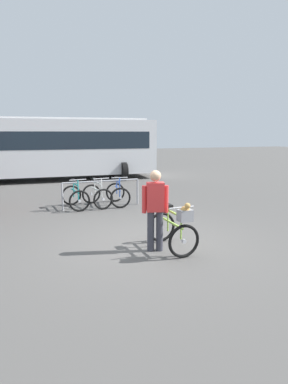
# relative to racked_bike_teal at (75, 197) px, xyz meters

# --- Properties ---
(ground_plane) EXTENTS (80.00, 80.00, 0.00)m
(ground_plane) POSITION_rel_racked_bike_teal_xyz_m (0.96, -3.91, -0.37)
(ground_plane) COLOR #514F4C
(bike_rack_rail) EXTENTS (2.51, 0.12, 0.88)m
(bike_rack_rail) POSITION_rel_racked_bike_teal_xyz_m (0.81, -0.16, 0.27)
(bike_rack_rail) COLOR #99999E
(bike_rack_rail) RESTS_ON ground
(racked_bike_teal) EXTENTS (0.77, 1.15, 0.97)m
(racked_bike_teal) POSITION_rel_racked_bike_teal_xyz_m (0.00, 0.00, 0.00)
(racked_bike_teal) COLOR black
(racked_bike_teal) RESTS_ON ground
(racked_bike_white) EXTENTS (0.84, 1.19, 0.97)m
(racked_bike_white) POSITION_rel_racked_bike_teal_xyz_m (0.70, 0.02, 0.00)
(racked_bike_white) COLOR black
(racked_bike_white) RESTS_ON ground
(racked_bike_blue) EXTENTS (0.77, 1.16, 0.97)m
(racked_bike_blue) POSITION_rel_racked_bike_teal_xyz_m (1.40, 0.03, -0.00)
(racked_bike_blue) COLOR black
(racked_bike_blue) RESTS_ON ground
(featured_bicycle) EXTENTS (0.69, 1.22, 1.09)m
(featured_bicycle) POSITION_rel_racked_bike_teal_xyz_m (1.29, -4.54, 0.12)
(featured_bicycle) COLOR black
(featured_bicycle) RESTS_ON ground
(person_with_featured_bike) EXTENTS (0.51, 0.28, 1.64)m
(person_with_featured_bike) POSITION_rel_racked_bike_teal_xyz_m (0.94, -4.37, 0.54)
(person_with_featured_bike) COLOR #383842
(person_with_featured_bike) RESTS_ON ground
(bus_distant) EXTENTS (10.10, 3.69, 3.08)m
(bus_distant) POSITION_rel_racked_bike_teal_xyz_m (0.06, 6.84, 1.37)
(bus_distant) COLOR silver
(bus_distant) RESTS_ON ground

